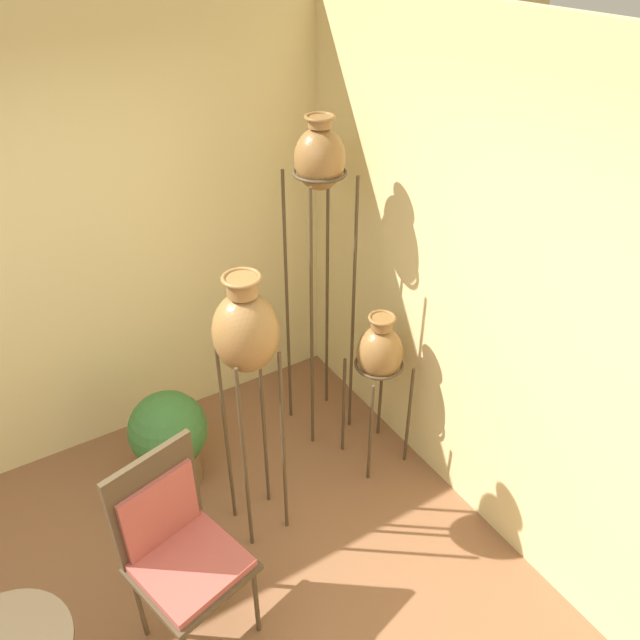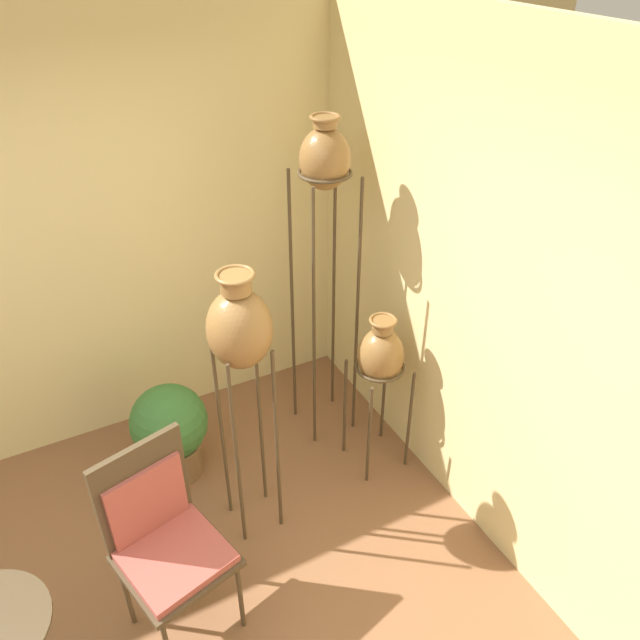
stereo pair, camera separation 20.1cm
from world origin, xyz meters
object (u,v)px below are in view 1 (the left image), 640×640
Objects in this scene: potted_plant at (169,437)px; vase_stand_medium at (246,336)px; vase_stand_tall at (320,174)px; chair at (177,542)px; vase_stand_short at (380,355)px.

vase_stand_medium is at bearing -62.54° from potted_plant.
vase_stand_medium is at bearing -143.80° from vase_stand_tall.
chair is at bearing -147.59° from vase_stand_medium.
potted_plant is (-0.30, 0.58, -0.99)m from vase_stand_medium.
vase_stand_tall reaches higher than vase_stand_short.
vase_stand_tall is 1.28× the size of vase_stand_medium.
vase_stand_tall is at bearing 36.20° from vase_stand_medium.
chair is (-0.58, -0.37, -0.71)m from vase_stand_medium.
vase_stand_short is at bearing 5.36° from vase_stand_medium.
vase_stand_short is at bearing -75.04° from vase_stand_tall.
chair is at bearing -162.82° from vase_stand_short.
vase_stand_tall is at bearing -1.72° from potted_plant.
potted_plant is at bearing 58.89° from chair.
vase_stand_tall is at bearing 104.96° from vase_stand_short.
vase_stand_short reaches higher than potted_plant.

